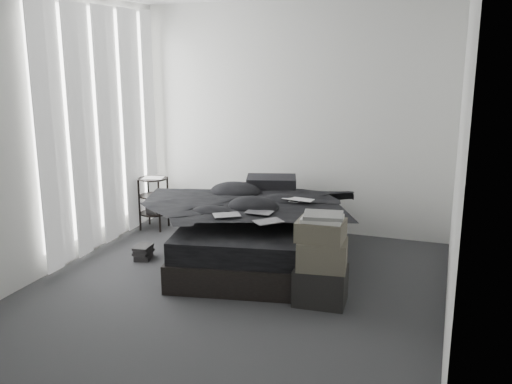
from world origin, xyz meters
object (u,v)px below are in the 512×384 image
(bed, at_px, (260,249))
(box_lower, at_px, (320,285))
(laptop, at_px, (296,194))
(side_stand, at_px, (154,203))

(bed, relative_size, box_lower, 4.48)
(bed, relative_size, laptop, 6.24)
(bed, xyz_separation_m, laptop, (0.34, 0.11, 0.57))
(bed, xyz_separation_m, side_stand, (-1.55, 0.62, 0.17))
(bed, bearing_deg, laptop, 7.50)
(laptop, bearing_deg, side_stand, 172.32)
(laptop, height_order, side_stand, laptop)
(side_stand, bearing_deg, box_lower, -30.66)
(box_lower, bearing_deg, side_stand, 149.34)
(bed, distance_m, side_stand, 1.68)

